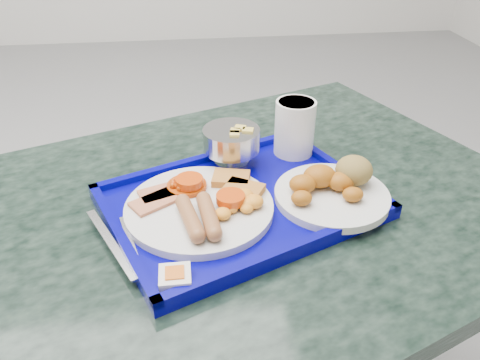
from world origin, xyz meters
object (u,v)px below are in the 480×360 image
object	(u,v)px
bread_plate	(334,187)
fruit_bowl	(232,141)
juice_cup	(295,126)
table	(216,285)
main_plate	(204,204)
tray	(240,203)

from	to	relation	value
bread_plate	fruit_bowl	bearing A→B (deg)	139.69
juice_cup	bread_plate	bearing A→B (deg)	-78.36
table	main_plate	xyz separation A→B (m)	(-0.01, -0.02, 0.20)
bread_plate	juice_cup	xyz separation A→B (m)	(-0.03, 0.16, 0.04)
bread_plate	fruit_bowl	size ratio (longest dim) A/B	1.82
main_plate	juice_cup	world-z (taller)	juice_cup
main_plate	bread_plate	size ratio (longest dim) A/B	1.25
table	fruit_bowl	size ratio (longest dim) A/B	12.46
table	bread_plate	xyz separation A→B (m)	(0.20, -0.01, 0.21)
main_plate	fruit_bowl	size ratio (longest dim) A/B	2.27
tray	fruit_bowl	size ratio (longest dim) A/B	4.86
main_plate	fruit_bowl	world-z (taller)	fruit_bowl
fruit_bowl	juice_cup	bearing A→B (deg)	12.07
main_plate	juice_cup	bearing A→B (deg)	43.11
main_plate	table	bearing A→B (deg)	58.30
bread_plate	tray	bearing A→B (deg)	177.16
fruit_bowl	juice_cup	world-z (taller)	juice_cup
main_plate	juice_cup	size ratio (longest dim) A/B	2.24
bread_plate	fruit_bowl	world-z (taller)	fruit_bowl
juice_cup	tray	bearing A→B (deg)	-129.26
tray	main_plate	size ratio (longest dim) A/B	2.14
bread_plate	juice_cup	distance (m)	0.17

